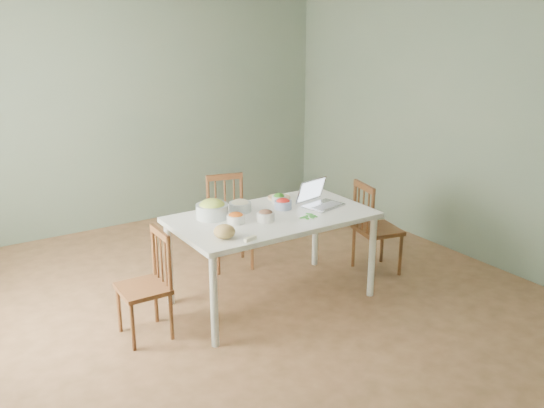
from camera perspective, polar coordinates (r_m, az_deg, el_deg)
floor at (r=5.44m, az=-2.93°, el=-8.92°), size 5.00×5.00×0.00m
wall_back at (r=7.23m, az=-13.22°, el=8.61°), size 5.00×0.00×2.70m
wall_front at (r=3.16m, az=20.14°, el=-3.58°), size 5.00×0.00×2.70m
wall_right at (r=6.57m, az=16.26°, el=7.49°), size 0.00×5.00×2.70m
dining_table at (r=5.22m, az=0.00°, el=-5.26°), size 1.71×0.96×0.80m
chair_far at (r=5.91m, az=-4.08°, el=-1.84°), size 0.49×0.47×0.93m
chair_left at (r=4.74m, az=-12.40°, el=-7.76°), size 0.37×0.39×0.87m
chair_right at (r=5.87m, az=10.22°, el=-2.24°), size 0.47×0.48×0.92m
bread_boule at (r=4.55m, az=-4.64°, el=-2.67°), size 0.21×0.21×0.11m
butter_stick at (r=4.50m, az=-2.12°, el=-3.39°), size 0.11×0.06×0.03m
bowl_squash at (r=5.01m, az=-5.82°, el=-0.47°), size 0.28×0.28×0.16m
bowl_carrot at (r=4.88m, az=-3.53°, el=-1.33°), size 0.19×0.19×0.09m
bowl_onion at (r=5.16m, az=-3.11°, el=-0.16°), size 0.22×0.22×0.11m
bowl_mushroom at (r=4.91m, az=-0.62°, el=-1.13°), size 0.17×0.17×0.10m
bowl_redpep at (r=5.23m, az=1.07°, el=0.03°), size 0.18×0.18×0.09m
bowl_broccoli at (r=5.41m, az=0.67°, el=0.58°), size 0.16×0.16×0.08m
flatbread at (r=5.53m, az=0.69°, el=0.62°), size 0.24×0.24×0.02m
basil_bunch at (r=5.03m, az=3.43°, el=-1.14°), size 0.19×0.19×0.02m
laptop at (r=5.29m, az=5.06°, el=0.96°), size 0.40×0.37×0.23m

